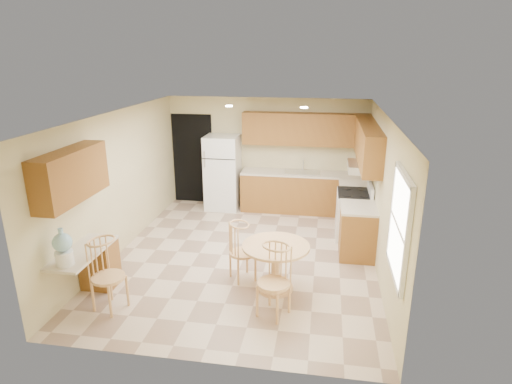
% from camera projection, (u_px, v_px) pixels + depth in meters
% --- Properties ---
extents(floor, '(5.50, 5.50, 0.00)m').
position_uv_depth(floor, '(244.00, 256.00, 7.57)').
color(floor, '#C9AF92').
rests_on(floor, ground).
extents(ceiling, '(4.50, 5.50, 0.02)m').
position_uv_depth(ceiling, '(243.00, 115.00, 6.79)').
color(ceiling, white).
rests_on(ceiling, wall_back).
extents(wall_back, '(4.50, 0.02, 2.50)m').
position_uv_depth(wall_back, '(266.00, 153.00, 9.76)').
color(wall_back, beige).
rests_on(wall_back, floor).
extents(wall_front, '(4.50, 0.02, 2.50)m').
position_uv_depth(wall_front, '(196.00, 266.00, 4.60)').
color(wall_front, beige).
rests_on(wall_front, floor).
extents(wall_left, '(0.02, 5.50, 2.50)m').
position_uv_depth(wall_left, '(118.00, 183.00, 7.53)').
color(wall_left, beige).
rests_on(wall_left, floor).
extents(wall_right, '(0.02, 5.50, 2.50)m').
position_uv_depth(wall_right, '(382.00, 196.00, 6.84)').
color(wall_right, beige).
rests_on(wall_right, floor).
extents(doorway, '(0.90, 0.02, 2.10)m').
position_uv_depth(doorway, '(193.00, 159.00, 10.08)').
color(doorway, black).
rests_on(doorway, floor).
extents(base_cab_back, '(2.75, 0.60, 0.87)m').
position_uv_depth(base_cab_back, '(303.00, 193.00, 9.60)').
color(base_cab_back, '#905C24').
rests_on(base_cab_back, floor).
extents(counter_back, '(2.75, 0.63, 0.04)m').
position_uv_depth(counter_back, '(303.00, 173.00, 9.46)').
color(counter_back, beige).
rests_on(counter_back, base_cab_back).
extents(base_cab_right_a, '(0.60, 0.59, 0.87)m').
position_uv_depth(base_cab_right_a, '(353.00, 204.00, 8.88)').
color(base_cab_right_a, '#905C24').
rests_on(base_cab_right_a, floor).
extents(counter_right_a, '(0.63, 0.59, 0.04)m').
position_uv_depth(counter_right_a, '(355.00, 183.00, 8.74)').
color(counter_right_a, beige).
rests_on(counter_right_a, base_cab_right_a).
extents(base_cab_right_b, '(0.60, 0.80, 0.87)m').
position_uv_depth(base_cab_right_b, '(357.00, 232.00, 7.51)').
color(base_cab_right_b, '#905C24').
rests_on(base_cab_right_b, floor).
extents(counter_right_b, '(0.63, 0.80, 0.04)m').
position_uv_depth(counter_right_b, '(359.00, 208.00, 7.37)').
color(counter_right_b, beige).
rests_on(counter_right_b, base_cab_right_b).
extents(upper_cab_back, '(2.75, 0.33, 0.70)m').
position_uv_depth(upper_cab_back, '(305.00, 129.00, 9.29)').
color(upper_cab_back, '#905C24').
rests_on(upper_cab_back, wall_back).
extents(upper_cab_right, '(0.33, 2.42, 0.70)m').
position_uv_depth(upper_cab_right, '(368.00, 144.00, 7.81)').
color(upper_cab_right, '#905C24').
rests_on(upper_cab_right, wall_right).
extents(upper_cab_left, '(0.33, 1.40, 0.70)m').
position_uv_depth(upper_cab_left, '(71.00, 175.00, 5.81)').
color(upper_cab_left, '#905C24').
rests_on(upper_cab_left, wall_left).
extents(sink, '(0.78, 0.44, 0.01)m').
position_uv_depth(sink, '(302.00, 172.00, 9.46)').
color(sink, silver).
rests_on(sink, counter_back).
extents(range_hood, '(0.50, 0.76, 0.14)m').
position_uv_depth(range_hood, '(361.00, 167.00, 7.93)').
color(range_hood, silver).
rests_on(range_hood, upper_cab_right).
extents(desk_pedestal, '(0.48, 0.42, 0.72)m').
position_uv_depth(desk_pedestal, '(100.00, 264.00, 6.53)').
color(desk_pedestal, '#905C24').
rests_on(desk_pedestal, floor).
extents(desk_top, '(0.50, 1.20, 0.04)m').
position_uv_depth(desk_top, '(83.00, 252.00, 6.05)').
color(desk_top, beige).
rests_on(desk_top, desk_pedestal).
extents(window, '(0.06, 1.12, 1.30)m').
position_uv_depth(window, '(400.00, 226.00, 5.03)').
color(window, white).
rests_on(window, wall_right).
extents(can_light_a, '(0.14, 0.14, 0.02)m').
position_uv_depth(can_light_a, '(229.00, 106.00, 8.00)').
color(can_light_a, white).
rests_on(can_light_a, ceiling).
extents(can_light_b, '(0.14, 0.14, 0.02)m').
position_uv_depth(can_light_b, '(304.00, 107.00, 7.79)').
color(can_light_b, white).
rests_on(can_light_b, ceiling).
extents(refrigerator, '(0.74, 0.72, 1.69)m').
position_uv_depth(refrigerator, '(223.00, 173.00, 9.71)').
color(refrigerator, white).
rests_on(refrigerator, floor).
extents(stove, '(0.65, 0.76, 1.09)m').
position_uv_depth(stove, '(354.00, 214.00, 8.24)').
color(stove, white).
rests_on(stove, floor).
extents(dining_table, '(1.00, 1.00, 0.74)m').
position_uv_depth(dining_table, '(276.00, 261.00, 6.37)').
color(dining_table, '#E0AC70').
rests_on(dining_table, floor).
extents(chair_table_a, '(0.42, 0.53, 0.94)m').
position_uv_depth(chair_table_a, '(241.00, 248.00, 6.57)').
color(chair_table_a, '#E0AC70').
rests_on(chair_table_a, floor).
extents(chair_table_b, '(0.45, 0.50, 1.01)m').
position_uv_depth(chair_table_b, '(273.00, 278.00, 5.62)').
color(chair_table_b, '#E0AC70').
rests_on(chair_table_b, floor).
extents(chair_desk, '(0.46, 0.59, 1.03)m').
position_uv_depth(chair_desk, '(104.00, 272.00, 5.75)').
color(chair_desk, '#E0AC70').
rests_on(chair_desk, floor).
extents(water_crock, '(0.25, 0.25, 0.52)m').
position_uv_depth(water_crock, '(63.00, 249.00, 5.58)').
color(water_crock, white).
rests_on(water_crock, desk_top).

